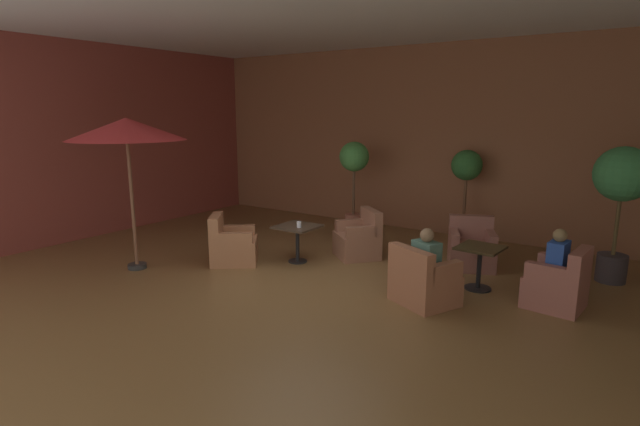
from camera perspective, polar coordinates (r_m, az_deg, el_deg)
The scene contains 18 objects.
ground_plane at distance 7.99m, azimuth -1.83°, elevation -8.18°, with size 11.33×9.02×0.02m, color brown.
wall_back_brick at distance 11.45m, azimuth 11.48°, elevation 8.26°, with size 11.33×0.08×4.12m, color brown.
wall_left_accent at distance 11.76m, azimuth -24.91°, elevation 7.50°, with size 0.08×9.02×4.12m, color brown.
ceiling_slab at distance 7.65m, azimuth -2.05°, elevation 22.59°, with size 11.33×9.02×0.06m, color silver.
cafe_table_front_left at distance 8.95m, azimuth -2.62°, elevation -2.35°, with size 0.71×0.71×0.68m.
armchair_front_left_north at distance 9.32m, azimuth 4.50°, elevation -3.10°, with size 1.05×1.04×0.90m.
armchair_front_left_east at distance 9.06m, azimuth -10.13°, elevation -3.70°, with size 1.07×1.05×0.89m.
cafe_table_front_right at distance 7.98m, azimuth 17.91°, elevation -5.03°, with size 0.68×0.68×0.68m.
armchair_front_right_north at distance 7.70m, azimuth 25.74°, elevation -7.50°, with size 0.81×0.78×0.88m.
armchair_front_right_east at distance 9.12m, azimuth 17.02°, elevation -3.96°, with size 1.01×1.01×0.87m.
armchair_front_right_south at distance 7.25m, azimuth 11.78°, elevation -7.77°, with size 1.04×0.99×0.85m.
patio_umbrella_tall_red at distance 8.89m, azimuth -21.39°, elevation 8.87°, with size 1.93×1.93×2.59m.
potted_tree_left_corner at distance 10.95m, azimuth 3.94°, elevation 5.07°, with size 0.65×0.65×2.04m.
potted_tree_mid_left at distance 9.02m, azimuth 31.40°, elevation 2.61°, with size 0.86×0.86×2.18m.
potted_tree_mid_right at distance 10.58m, azimuth 16.44°, elevation 3.34°, with size 0.62×0.62×1.93m.
patron_blue_shirt at distance 7.59m, azimuth 25.72°, elevation -4.48°, with size 0.26×0.38×0.69m.
patron_by_window at distance 7.15m, azimuth 12.14°, elevation -4.66°, with size 0.45×0.38×0.66m.
iced_drink_cup at distance 8.76m, azimuth -2.44°, elevation -1.33°, with size 0.08×0.08×0.11m, color white.
Camera 1 is at (4.42, -6.07, 2.72)m, focal length 27.78 mm.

